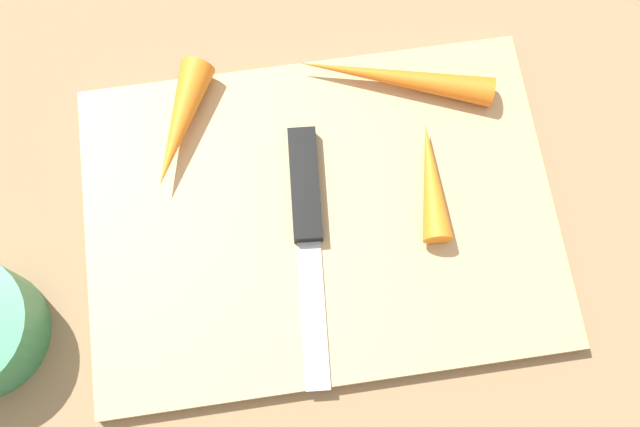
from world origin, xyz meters
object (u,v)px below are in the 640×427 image
Objects in this scene: cutting_board at (320,216)px; knife at (306,201)px; carrot_longest at (394,77)px; carrot_medium at (179,125)px; carrot_shortest at (431,180)px.

cutting_board is 1.79× the size of knife.
carrot_medium reaches higher than carrot_longest.
knife is at bearing 133.83° from cutting_board.
knife is at bearing 72.26° from carrot_medium.
cutting_board is 2.29× the size of carrot_longest.
cutting_board is 0.02m from knife.
carrot_medium is at bearing 139.84° from cutting_board.
carrot_shortest is (0.01, -0.09, -0.00)m from carrot_longest.
cutting_board is 0.13m from carrot_medium.
carrot_longest is at bearing 141.55° from knife.
knife reaches higher than cutting_board.
carrot_medium is 0.20m from carrot_shortest.
cutting_board is at bearing 48.20° from knife.
carrot_longest and carrot_shortest have the same top height.
carrot_longest reaches higher than cutting_board.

